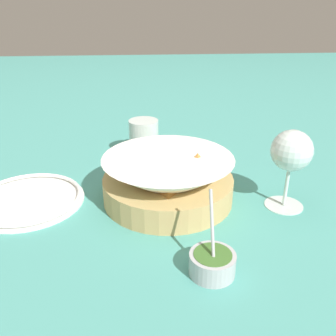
# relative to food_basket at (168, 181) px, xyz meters

# --- Properties ---
(ground_plane) EXTENTS (4.00, 4.00, 0.00)m
(ground_plane) POSITION_rel_food_basket_xyz_m (0.02, 0.04, -0.04)
(ground_plane) COLOR teal
(food_basket) EXTENTS (0.26, 0.26, 0.10)m
(food_basket) POSITION_rel_food_basket_xyz_m (0.00, 0.00, 0.00)
(food_basket) COLOR tan
(food_basket) RESTS_ON ground_plane
(sauce_cup) EXTENTS (0.08, 0.07, 0.12)m
(sauce_cup) POSITION_rel_food_basket_xyz_m (-0.23, -0.05, -0.02)
(sauce_cup) COLOR #B7B7BC
(sauce_cup) RESTS_ON ground_plane
(wine_glass) EXTENTS (0.08, 0.08, 0.16)m
(wine_glass) POSITION_rel_food_basket_xyz_m (-0.04, -0.23, 0.07)
(wine_glass) COLOR silver
(wine_glass) RESTS_ON ground_plane
(beer_mug) EXTENTS (0.11, 0.07, 0.10)m
(beer_mug) POSITION_rel_food_basket_xyz_m (0.22, 0.04, 0.00)
(beer_mug) COLOR silver
(beer_mug) RESTS_ON ground_plane
(side_plate) EXTENTS (0.22, 0.22, 0.01)m
(side_plate) POSITION_rel_food_basket_xyz_m (0.01, 0.28, -0.03)
(side_plate) COLOR white
(side_plate) RESTS_ON ground_plane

